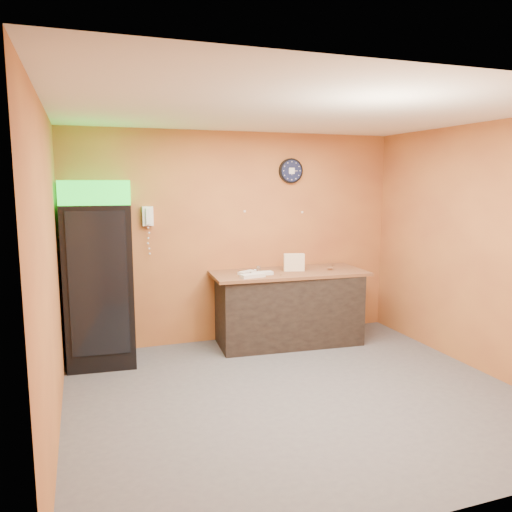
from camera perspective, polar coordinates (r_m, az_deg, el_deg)
name	(u,v)px	position (r m, az deg, el deg)	size (l,w,h in m)	color
floor	(297,395)	(5.29, 4.67, -15.52)	(4.50, 4.50, 0.00)	#47474C
back_wall	(238,237)	(6.74, -2.12, 2.15)	(4.50, 0.02, 2.80)	#BB7235
left_wall	(50,273)	(4.47, -22.48, -1.81)	(0.02, 4.00, 2.80)	#BB7235
right_wall	(481,249)	(6.15, 24.36, 0.76)	(0.02, 4.00, 2.80)	#BB7235
ceiling	(300,111)	(4.87, 5.08, 16.16)	(4.50, 4.00, 0.02)	white
beverage_cooler	(101,276)	(6.10, -17.33, -2.19)	(0.82, 0.83, 2.16)	black
prep_counter	(288,308)	(6.72, 3.65, -5.99)	(1.86, 0.83, 0.93)	black
wall_clock	(291,171)	(6.94, 4.02, 9.68)	(0.34, 0.06, 0.34)	black
wall_phone	(148,216)	(6.41, -12.27, 4.47)	(0.13, 0.11, 0.24)	white
butcher_paper	(288,273)	(6.62, 3.69, -1.92)	(2.04, 0.87, 0.04)	brown
sub_roll_stack	(294,262)	(6.63, 4.37, -0.73)	(0.29, 0.16, 0.23)	#F4E2BE
wrapped_sandwich_left	(253,276)	(6.18, -0.39, -2.26)	(0.31, 0.12, 0.04)	beige
wrapped_sandwich_mid	(262,273)	(6.35, 0.66, -1.99)	(0.28, 0.11, 0.04)	beige
wrapped_sandwich_right	(247,272)	(6.42, -1.05, -1.89)	(0.25, 0.10, 0.04)	beige
kitchen_tool	(259,268)	(6.63, 0.29, -1.42)	(0.07, 0.07, 0.07)	silver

